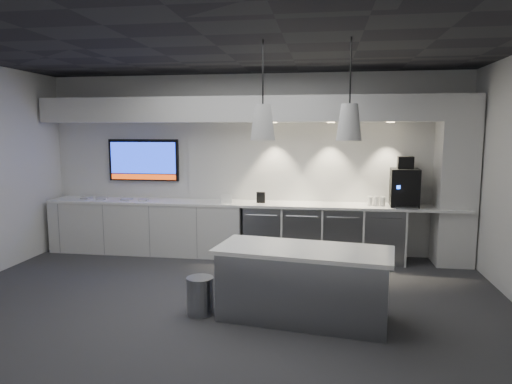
% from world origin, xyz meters
% --- Properties ---
extents(floor, '(7.00, 7.00, 0.00)m').
position_xyz_m(floor, '(0.00, 0.00, 0.00)').
color(floor, '#313234').
rests_on(floor, ground).
extents(ceiling, '(7.00, 7.00, 0.00)m').
position_xyz_m(ceiling, '(0.00, 0.00, 3.00)').
color(ceiling, black).
rests_on(ceiling, wall_back).
extents(wall_back, '(7.00, 0.00, 7.00)m').
position_xyz_m(wall_back, '(0.00, 2.50, 1.50)').
color(wall_back, silver).
rests_on(wall_back, floor).
extents(wall_front, '(7.00, 0.00, 7.00)m').
position_xyz_m(wall_front, '(0.00, -2.50, 1.50)').
color(wall_front, silver).
rests_on(wall_front, floor).
extents(back_counter, '(6.80, 0.65, 0.04)m').
position_xyz_m(back_counter, '(0.00, 2.17, 0.88)').
color(back_counter, white).
rests_on(back_counter, left_base_cabinets).
extents(left_base_cabinets, '(3.30, 0.63, 0.86)m').
position_xyz_m(left_base_cabinets, '(-1.75, 2.17, 0.43)').
color(left_base_cabinets, silver).
rests_on(left_base_cabinets, floor).
extents(fridge_unit_a, '(0.60, 0.61, 0.85)m').
position_xyz_m(fridge_unit_a, '(0.25, 2.17, 0.42)').
color(fridge_unit_a, gray).
rests_on(fridge_unit_a, floor).
extents(fridge_unit_b, '(0.60, 0.61, 0.85)m').
position_xyz_m(fridge_unit_b, '(0.88, 2.17, 0.42)').
color(fridge_unit_b, gray).
rests_on(fridge_unit_b, floor).
extents(fridge_unit_c, '(0.60, 0.61, 0.85)m').
position_xyz_m(fridge_unit_c, '(1.51, 2.17, 0.42)').
color(fridge_unit_c, gray).
rests_on(fridge_unit_c, floor).
extents(fridge_unit_d, '(0.60, 0.61, 0.85)m').
position_xyz_m(fridge_unit_d, '(2.14, 2.17, 0.42)').
color(fridge_unit_d, gray).
rests_on(fridge_unit_d, floor).
extents(backsplash, '(4.60, 0.03, 1.30)m').
position_xyz_m(backsplash, '(1.20, 2.48, 1.55)').
color(backsplash, silver).
rests_on(backsplash, wall_back).
extents(soffit, '(6.90, 0.60, 0.40)m').
position_xyz_m(soffit, '(0.00, 2.20, 2.40)').
color(soffit, silver).
rests_on(soffit, wall_back).
extents(column, '(0.55, 0.55, 2.60)m').
position_xyz_m(column, '(3.20, 2.20, 1.30)').
color(column, silver).
rests_on(column, floor).
extents(wall_tv, '(1.25, 0.07, 0.72)m').
position_xyz_m(wall_tv, '(-1.90, 2.45, 1.56)').
color(wall_tv, black).
rests_on(wall_tv, wall_back).
extents(island, '(1.99, 1.08, 0.80)m').
position_xyz_m(island, '(1.01, -0.26, 0.40)').
color(island, gray).
rests_on(island, floor).
extents(bin, '(0.37, 0.37, 0.43)m').
position_xyz_m(bin, '(-0.15, -0.31, 0.22)').
color(bin, gray).
rests_on(bin, floor).
extents(coffee_machine, '(0.45, 0.62, 0.77)m').
position_xyz_m(coffee_machine, '(2.45, 2.20, 1.22)').
color(coffee_machine, black).
rests_on(coffee_machine, back_counter).
extents(sign_black, '(0.14, 0.02, 0.18)m').
position_xyz_m(sign_black, '(0.20, 2.15, 0.99)').
color(sign_black, black).
rests_on(sign_black, back_counter).
extents(sign_white, '(0.18, 0.04, 0.14)m').
position_xyz_m(sign_white, '(-0.35, 2.07, 0.97)').
color(sign_white, white).
rests_on(sign_white, back_counter).
extents(cup_cluster, '(0.26, 0.16, 0.14)m').
position_xyz_m(cup_cluster, '(2.03, 2.18, 0.97)').
color(cup_cluster, silver).
rests_on(cup_cluster, back_counter).
extents(tray_a, '(0.19, 0.19, 0.02)m').
position_xyz_m(tray_a, '(-2.83, 2.15, 0.91)').
color(tray_a, '#B4B4B4').
rests_on(tray_a, back_counter).
extents(tray_b, '(0.20, 0.20, 0.02)m').
position_xyz_m(tray_b, '(-2.53, 2.11, 0.91)').
color(tray_b, '#B4B4B4').
rests_on(tray_b, back_counter).
extents(tray_c, '(0.16, 0.16, 0.02)m').
position_xyz_m(tray_c, '(-2.09, 2.12, 0.91)').
color(tray_c, '#B4B4B4').
rests_on(tray_c, back_counter).
extents(tray_d, '(0.18, 0.18, 0.02)m').
position_xyz_m(tray_d, '(-1.79, 2.12, 0.91)').
color(tray_d, '#B4B4B4').
rests_on(tray_d, back_counter).
extents(pendant_left, '(0.26, 0.26, 1.08)m').
position_xyz_m(pendant_left, '(0.56, -0.26, 2.15)').
color(pendant_left, silver).
rests_on(pendant_left, ceiling).
extents(pendant_right, '(0.26, 0.26, 1.08)m').
position_xyz_m(pendant_right, '(1.46, -0.26, 2.15)').
color(pendant_right, silver).
rests_on(pendant_right, ceiling).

